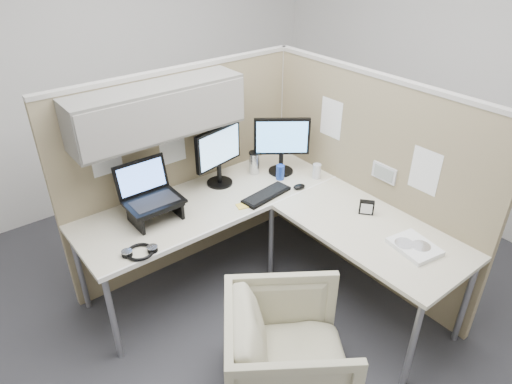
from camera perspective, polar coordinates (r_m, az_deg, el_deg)
ground at (r=3.55m, az=1.27°, el=-14.07°), size 4.50×4.50×0.00m
partition_back at (r=3.39m, az=-10.34°, el=5.84°), size 2.00×0.36×1.63m
partition_right at (r=3.55m, az=13.43°, el=1.59°), size 0.07×2.03×1.63m
desk at (r=3.25m, az=1.70°, el=-3.21°), size 2.00×1.98×0.73m
office_chair at (r=2.81m, az=4.04°, el=-18.89°), size 0.95×0.96×0.73m
monitor_left at (r=3.46m, az=-4.72°, el=5.03°), size 0.44×0.20×0.47m
monitor_right at (r=3.62m, az=3.23°, el=6.36°), size 0.37×0.29×0.47m
laptop_station at (r=3.17m, az=-12.93°, el=-0.85°), size 0.37×0.32×0.39m
keyboard at (r=3.40m, az=1.30°, el=-0.38°), size 0.42×0.19×0.02m
mouse at (r=3.51m, az=5.42°, el=0.68°), size 0.11×0.08×0.04m
travel_mug at (r=3.68m, az=-0.22°, el=3.70°), size 0.09×0.09×0.19m
soda_can_green at (r=3.66m, az=7.60°, el=2.60°), size 0.07×0.07×0.12m
soda_can_silver at (r=3.61m, az=3.04°, el=2.48°), size 0.07×0.07×0.12m
sticky_note_b at (r=3.29m, az=-1.75°, el=-1.76°), size 0.09×0.09×0.01m
sticky_note_c at (r=3.32m, az=-10.19°, el=-1.89°), size 0.10×0.10×0.01m
headphones at (r=2.93m, az=-14.31°, el=-7.25°), size 0.23×0.23×0.03m
paper_stack at (r=3.04m, az=19.20°, el=-6.47°), size 0.27×0.32×0.03m
desk_clock at (r=3.28m, az=13.65°, el=-1.89°), size 0.09×0.10×0.10m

